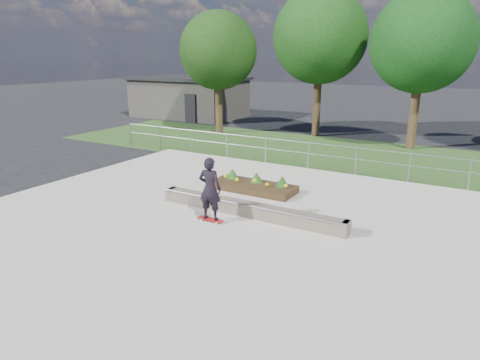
# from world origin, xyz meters

# --- Properties ---
(ground) EXTENTS (120.00, 120.00, 0.00)m
(ground) POSITION_xyz_m (0.00, 0.00, 0.00)
(ground) COLOR black
(ground) RESTS_ON ground
(grass_verge) EXTENTS (30.00, 8.00, 0.02)m
(grass_verge) POSITION_xyz_m (0.00, 11.00, 0.01)
(grass_verge) COLOR #27451B
(grass_verge) RESTS_ON ground
(concrete_slab) EXTENTS (15.00, 15.00, 0.06)m
(concrete_slab) POSITION_xyz_m (0.00, 0.00, 0.03)
(concrete_slab) COLOR #ADA69A
(concrete_slab) RESTS_ON ground
(fence) EXTENTS (20.06, 0.06, 1.20)m
(fence) POSITION_xyz_m (0.00, 7.50, 0.77)
(fence) COLOR gray
(fence) RESTS_ON ground
(building) EXTENTS (8.40, 5.40, 3.00)m
(building) POSITION_xyz_m (-14.00, 18.00, 1.51)
(building) COLOR #32302C
(building) RESTS_ON ground
(tree_far_left) EXTENTS (4.55, 4.55, 7.15)m
(tree_far_left) POSITION_xyz_m (-8.00, 13.00, 4.85)
(tree_far_left) COLOR #352515
(tree_far_left) RESTS_ON ground
(tree_mid_left) EXTENTS (5.25, 5.25, 8.25)m
(tree_mid_left) POSITION_xyz_m (-2.50, 15.00, 5.61)
(tree_mid_left) COLOR black
(tree_mid_left) RESTS_ON ground
(tree_mid_right) EXTENTS (4.90, 4.90, 7.70)m
(tree_mid_right) POSITION_xyz_m (3.00, 14.00, 5.23)
(tree_mid_right) COLOR #372516
(tree_mid_right) RESTS_ON ground
(grind_ledge) EXTENTS (6.00, 0.44, 0.43)m
(grind_ledge) POSITION_xyz_m (0.55, 1.43, 0.26)
(grind_ledge) COLOR brown
(grind_ledge) RESTS_ON concrete_slab
(planter_bed) EXTENTS (3.00, 1.20, 0.61)m
(planter_bed) POSITION_xyz_m (-0.53, 3.70, 0.24)
(planter_bed) COLOR black
(planter_bed) RESTS_ON concrete_slab
(skateboarder) EXTENTS (0.80, 0.54, 1.89)m
(skateboarder) POSITION_xyz_m (-0.18, 0.48, 1.04)
(skateboarder) COLOR white
(skateboarder) RESTS_ON concrete_slab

